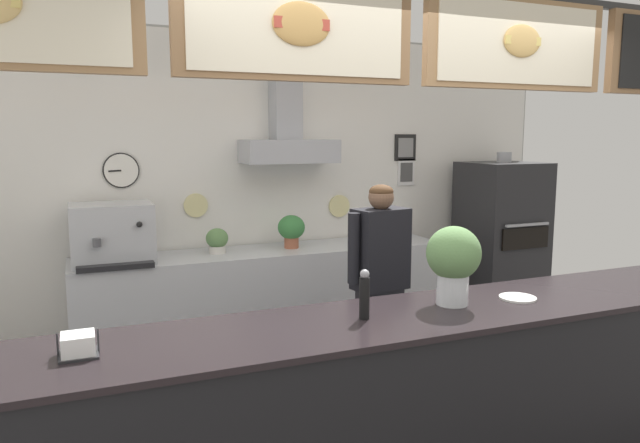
% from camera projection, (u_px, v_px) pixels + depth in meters
% --- Properties ---
extents(back_wall_assembly, '(5.72, 2.62, 2.78)m').
position_uv_depth(back_wall_assembly, '(273.00, 183.00, 5.17)').
color(back_wall_assembly, '#9E9E99').
rests_on(back_wall_assembly, ground_plane).
extents(service_counter, '(4.91, 0.68, 1.03)m').
position_uv_depth(service_counter, '(426.00, 407.00, 3.03)').
color(service_counter, black).
rests_on(service_counter, ground_plane).
extents(back_prep_counter, '(3.14, 0.61, 0.94)m').
position_uv_depth(back_prep_counter, '(268.00, 304.00, 5.06)').
color(back_prep_counter, '#B7BABF').
rests_on(back_prep_counter, ground_plane).
extents(pizza_oven, '(0.70, 0.71, 1.74)m').
position_uv_depth(pizza_oven, '(500.00, 245.00, 5.80)').
color(pizza_oven, '#232326').
rests_on(pizza_oven, ground_plane).
extents(shop_worker, '(0.52, 0.28, 1.57)m').
position_uv_depth(shop_worker, '(380.00, 289.00, 4.07)').
color(shop_worker, '#232328').
rests_on(shop_worker, ground_plane).
extents(espresso_machine, '(0.60, 0.53, 0.45)m').
position_uv_depth(espresso_machine, '(112.00, 234.00, 4.46)').
color(espresso_machine, '#B7BABF').
rests_on(espresso_machine, back_prep_counter).
extents(potted_basil, '(0.18, 0.18, 0.21)m').
position_uv_depth(potted_basil, '(217.00, 240.00, 4.83)').
color(potted_basil, beige).
rests_on(potted_basil, back_prep_counter).
extents(potted_oregano, '(0.23, 0.23, 0.29)m').
position_uv_depth(potted_oregano, '(291.00, 229.00, 5.05)').
color(potted_oregano, '#9E563D').
rests_on(potted_oregano, back_prep_counter).
extents(potted_sage, '(0.13, 0.13, 0.18)m').
position_uv_depth(potted_sage, '(383.00, 231.00, 5.36)').
color(potted_sage, '#9E563D').
rests_on(potted_sage, back_prep_counter).
extents(basil_vase, '(0.28, 0.28, 0.41)m').
position_uv_depth(basil_vase, '(453.00, 261.00, 3.04)').
color(basil_vase, silver).
rests_on(basil_vase, service_counter).
extents(pepper_grinder, '(0.05, 0.05, 0.24)m').
position_uv_depth(pepper_grinder, '(364.00, 295.00, 2.81)').
color(pepper_grinder, black).
rests_on(pepper_grinder, service_counter).
extents(napkin_holder, '(0.16, 0.15, 0.10)m').
position_uv_depth(napkin_holder, '(78.00, 346.00, 2.35)').
color(napkin_holder, '#262628').
rests_on(napkin_holder, service_counter).
extents(condiment_plate, '(0.20, 0.20, 0.01)m').
position_uv_depth(condiment_plate, '(518.00, 298.00, 3.17)').
color(condiment_plate, white).
rests_on(condiment_plate, service_counter).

